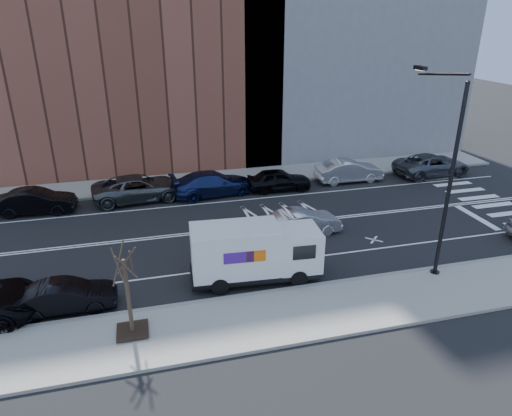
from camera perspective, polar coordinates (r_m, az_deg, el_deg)
ground at (r=26.82m, az=-0.21°, el=-2.36°), size 120.00×120.00×0.00m
sidewalk_near at (r=19.52m, az=6.35°, el=-12.86°), size 44.00×3.60×0.15m
sidewalk_far at (r=34.77m, az=-3.80°, el=3.75°), size 44.00×3.60×0.15m
curb_near at (r=20.90m, az=4.61°, el=-10.08°), size 44.00×0.25×0.17m
curb_far at (r=33.10m, az=-3.20°, el=2.78°), size 44.00×0.25×0.17m
crosswalk at (r=34.15m, az=26.80°, el=0.76°), size 3.00×14.00×0.01m
road_markings at (r=26.81m, az=-0.21°, el=-2.35°), size 40.00×8.60×0.01m
bldg_brick at (r=39.17m, az=-18.75°, el=21.13°), size 26.00×10.00×22.00m
streetlight at (r=22.01m, az=22.54°, el=4.32°), size 0.44×4.02×9.34m
street_tree at (r=18.14m, az=-15.58°, el=-11.46°), size 1.20×1.20×3.75m
fedex_van at (r=21.00m, az=-0.21°, el=-5.51°), size 6.16×2.48×2.75m
far_parked_b at (r=31.56m, az=-25.81°, el=0.76°), size 4.80×1.91×1.55m
far_parked_c at (r=31.43m, az=-14.44°, el=2.43°), size 6.29×3.37×1.68m
far_parked_d at (r=31.49m, az=-5.45°, el=3.08°), size 5.94×2.99×1.65m
far_parked_e at (r=32.29m, az=2.87°, el=3.55°), size 4.60×2.06×1.54m
far_parked_f at (r=34.69m, az=11.53°, el=4.58°), size 4.99×1.75×1.64m
far_parked_g at (r=37.94m, az=21.13°, el=5.07°), size 6.12×3.16×1.65m
driving_sedan at (r=25.67m, az=5.69°, el=-1.85°), size 4.69×2.13×1.49m
near_parked_rear_a at (r=20.86m, az=-22.63°, el=-10.19°), size 4.03×1.44×1.32m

